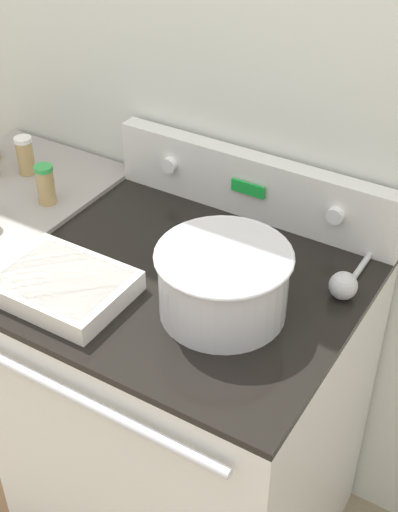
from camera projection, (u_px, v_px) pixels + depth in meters
name	position (u px, v px, depth m)	size (l,w,h in m)	color
kitchen_wall	(271.00, 87.00, 1.66)	(8.00, 0.05, 2.50)	silver
stove_range	(189.00, 418.00, 1.87)	(0.76, 0.70, 0.93)	silver
control_panel	(254.00, 186.00, 1.75)	(0.76, 0.07, 0.17)	silver
side_counter	(17.00, 335.00, 2.12)	(0.45, 0.67, 0.94)	#896B4C
mixing_bowl	(223.00, 279.00, 1.45)	(0.28, 0.28, 0.15)	silver
casserole_dish	(63.00, 284.00, 1.53)	(0.28, 0.22, 0.05)	silver
ladle	(346.00, 283.00, 1.54)	(0.06, 0.26, 0.06)	#B7B7B7
spice_jar_green_cap	(46.00, 184.00, 1.80)	(0.05, 0.05, 0.10)	tan
spice_jar_white_cap	(25.00, 155.00, 1.92)	(0.05, 0.05, 0.11)	tan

